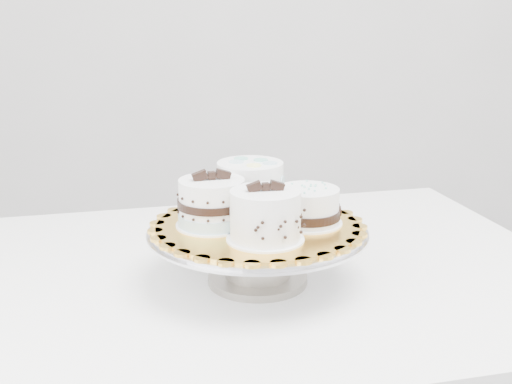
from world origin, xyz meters
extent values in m
cube|color=white|center=(-0.09, 0.23, 0.73)|extent=(1.22, 0.85, 0.04)
cube|color=white|center=(0.42, 0.61, 0.36)|extent=(0.05, 0.05, 0.71)
cylinder|color=gray|center=(-0.05, 0.18, 0.76)|extent=(0.16, 0.16, 0.01)
cylinder|color=gray|center=(-0.05, 0.18, 0.79)|extent=(0.10, 0.10, 0.08)
cylinder|color=silver|center=(-0.05, 0.18, 0.84)|extent=(0.34, 0.34, 0.01)
cylinder|color=silver|center=(-0.05, 0.18, 0.84)|extent=(0.35, 0.35, 0.00)
cylinder|color=gold|center=(-0.05, 0.18, 0.85)|extent=(0.41, 0.41, 0.00)
cylinder|color=white|center=(-0.05, 0.11, 0.85)|extent=(0.12, 0.12, 0.00)
cylinder|color=white|center=(-0.05, 0.11, 0.89)|extent=(0.10, 0.10, 0.07)
cylinder|color=white|center=(-0.12, 0.18, 0.85)|extent=(0.11, 0.11, 0.00)
cylinder|color=white|center=(-0.12, 0.18, 0.89)|extent=(0.11, 0.11, 0.07)
cylinder|color=#A9CCD5|center=(-0.12, 0.18, 0.86)|extent=(0.11, 0.11, 0.02)
cylinder|color=black|center=(-0.12, 0.18, 0.89)|extent=(0.11, 0.11, 0.01)
cylinder|color=white|center=(-0.05, 0.26, 0.85)|extent=(0.12, 0.12, 0.00)
cylinder|color=white|center=(-0.05, 0.26, 0.89)|extent=(0.11, 0.11, 0.08)
cylinder|color=white|center=(0.03, 0.17, 0.85)|extent=(0.11, 0.11, 0.00)
cylinder|color=white|center=(0.03, 0.17, 0.88)|extent=(0.12, 0.12, 0.05)
cylinder|color=black|center=(0.03, 0.17, 0.87)|extent=(0.10, 0.10, 0.01)
camera|label=1|loc=(-0.22, -0.76, 1.18)|focal=45.00mm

